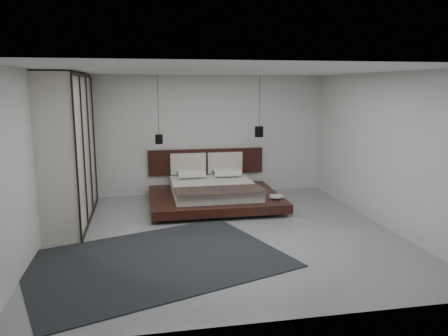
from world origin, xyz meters
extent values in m
plane|color=gray|center=(0.00, 0.00, 0.00)|extent=(6.00, 6.00, 0.00)
plane|color=white|center=(0.00, 0.00, 2.80)|extent=(6.00, 6.00, 0.00)
plane|color=silver|center=(0.00, 3.00, 1.40)|extent=(6.00, 0.00, 6.00)
plane|color=silver|center=(0.00, -3.00, 1.40)|extent=(6.00, 0.00, 6.00)
plane|color=silver|center=(-3.00, 0.00, 1.40)|extent=(0.00, 6.00, 6.00)
plane|color=silver|center=(3.00, 0.00, 1.40)|extent=(0.00, 6.00, 6.00)
cube|color=black|center=(-2.95, 2.45, 1.30)|extent=(0.05, 0.90, 2.60)
cube|color=black|center=(0.16, 1.75, 0.04)|extent=(2.16, 1.77, 0.08)
cube|color=black|center=(0.16, 1.75, 0.17)|extent=(2.75, 2.26, 0.18)
cube|color=silver|center=(0.16, 1.88, 0.36)|extent=(1.77, 1.96, 0.22)
cube|color=black|center=(0.16, 1.11, 0.50)|extent=(1.79, 0.69, 0.05)
cube|color=white|center=(-0.25, 2.63, 0.53)|extent=(0.61, 0.39, 0.12)
cube|color=white|center=(0.57, 2.63, 0.53)|extent=(0.61, 0.39, 0.12)
cube|color=white|center=(-0.25, 2.50, 0.59)|extent=(0.61, 0.39, 0.12)
cube|color=white|center=(0.57, 2.50, 0.59)|extent=(0.61, 0.39, 0.12)
cube|color=black|center=(0.16, 2.96, 0.77)|extent=(2.75, 0.08, 0.60)
cube|color=beige|center=(-0.28, 2.87, 0.74)|extent=(0.83, 0.10, 0.50)
cube|color=beige|center=(0.60, 2.87, 0.74)|extent=(0.83, 0.10, 0.50)
imported|color=#99724C|center=(1.29, 1.26, 0.27)|extent=(0.27, 0.35, 0.03)
imported|color=#99724C|center=(1.27, 1.23, 0.30)|extent=(0.33, 0.35, 0.02)
cylinder|color=black|center=(-0.97, 2.34, 2.15)|extent=(0.01, 0.01, 1.29)
cylinder|color=black|center=(-0.97, 2.34, 1.41)|extent=(0.17, 0.17, 0.20)
cylinder|color=#FFE0B2|center=(-0.97, 2.34, 1.32)|extent=(0.12, 0.12, 0.01)
cylinder|color=black|center=(1.29, 2.34, 2.22)|extent=(0.01, 0.01, 1.15)
cylinder|color=black|center=(1.29, 2.34, 1.53)|extent=(0.20, 0.20, 0.24)
cylinder|color=#FFE0B2|center=(1.29, 2.34, 1.42)|extent=(0.15, 0.15, 0.01)
cube|color=beige|center=(-2.70, 1.29, 1.39)|extent=(0.64, 2.77, 2.77)
cube|color=black|center=(-2.37, 1.29, 2.74)|extent=(0.03, 2.77, 0.06)
cube|color=black|center=(-2.37, 1.29, 0.03)|extent=(0.03, 2.77, 0.06)
cube|color=black|center=(-2.37, -0.10, 1.39)|extent=(0.03, 0.05, 2.77)
cube|color=black|center=(-2.37, 0.83, 1.39)|extent=(0.03, 0.05, 2.77)
cube|color=black|center=(-2.37, 1.75, 1.39)|extent=(0.03, 0.05, 2.77)
cube|color=black|center=(-2.37, 2.68, 1.39)|extent=(0.03, 0.05, 2.77)
cube|color=black|center=(-1.20, -1.05, 0.01)|extent=(4.29, 3.65, 0.02)
camera|label=1|loc=(-1.34, -7.23, 2.55)|focal=35.00mm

